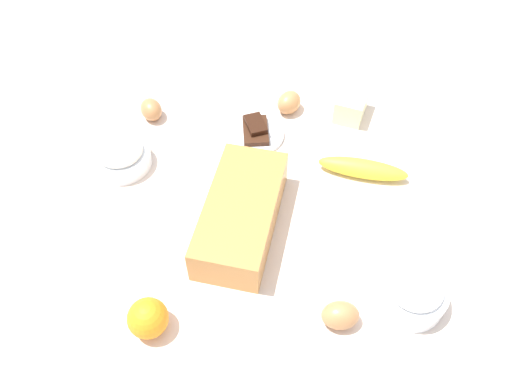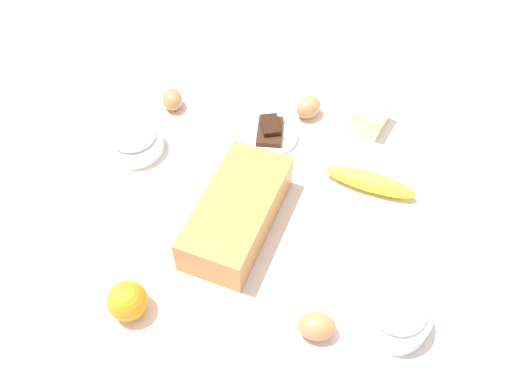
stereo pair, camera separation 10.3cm
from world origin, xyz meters
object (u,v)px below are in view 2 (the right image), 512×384
(banana, at_px, (370,182))
(egg_loose, at_px, (316,326))
(orange_fruit, at_px, (127,301))
(chocolate_plate, at_px, (269,133))
(loaf_pan, at_px, (237,211))
(flour_bowl, at_px, (134,141))
(egg_near_butter, at_px, (172,99))
(egg_beside_bowl, at_px, (308,107))
(butter_block, at_px, (371,116))
(sugar_bowl, at_px, (395,314))

(banana, height_order, egg_loose, egg_loose)
(orange_fruit, relative_size, chocolate_plate, 0.54)
(loaf_pan, height_order, banana, loaf_pan)
(loaf_pan, height_order, chocolate_plate, loaf_pan)
(egg_loose, bearing_deg, flour_bowl, 49.63)
(egg_near_butter, xyz_separation_m, chocolate_plate, (-0.06, -0.24, -0.01))
(egg_beside_bowl, bearing_deg, butter_block, -95.79)
(egg_beside_bowl, height_order, chocolate_plate, egg_beside_bowl)
(sugar_bowl, xyz_separation_m, egg_near_butter, (0.48, 0.52, -0.01))
(loaf_pan, xyz_separation_m, banana, (0.13, -0.26, -0.02))
(banana, relative_size, chocolate_plate, 1.46)
(flour_bowl, bearing_deg, loaf_pan, -122.25)
(sugar_bowl, relative_size, butter_block, 1.33)
(loaf_pan, distance_m, flour_bowl, 0.31)
(sugar_bowl, distance_m, egg_beside_bowl, 0.54)
(sugar_bowl, bearing_deg, banana, 8.56)
(orange_fruit, bearing_deg, egg_near_butter, 6.80)
(butter_block, relative_size, chocolate_plate, 0.69)
(egg_near_butter, relative_size, chocolate_plate, 0.47)
(egg_near_butter, bearing_deg, banana, -111.05)
(orange_fruit, relative_size, butter_block, 0.78)
(sugar_bowl, distance_m, egg_loose, 0.13)
(orange_fruit, relative_size, egg_near_butter, 1.15)
(egg_beside_bowl, bearing_deg, egg_loose, -173.17)
(banana, xyz_separation_m, egg_loose, (-0.34, 0.08, 0.00))
(chocolate_plate, bearing_deg, egg_beside_bowl, -43.76)
(flour_bowl, height_order, butter_block, flour_bowl)
(sugar_bowl, xyz_separation_m, egg_beside_bowl, (0.50, 0.19, -0.01))
(egg_near_butter, bearing_deg, egg_loose, -143.24)
(egg_near_butter, bearing_deg, chocolate_plate, -104.08)
(banana, bearing_deg, butter_block, 1.21)
(loaf_pan, xyz_separation_m, orange_fruit, (-0.21, 0.15, -0.01))
(orange_fruit, xyz_separation_m, egg_near_butter, (0.53, 0.06, -0.01))
(loaf_pan, height_order, sugar_bowl, loaf_pan)
(butter_block, relative_size, egg_beside_bowl, 1.40)
(flour_bowl, height_order, sugar_bowl, sugar_bowl)
(sugar_bowl, bearing_deg, egg_loose, 106.30)
(banana, xyz_separation_m, egg_beside_bowl, (0.20, 0.15, 0.01))
(egg_near_butter, bearing_deg, egg_beside_bowl, -85.97)
(loaf_pan, relative_size, egg_near_butter, 4.96)
(egg_near_butter, distance_m, egg_loose, 0.65)
(loaf_pan, xyz_separation_m, butter_block, (0.32, -0.25, -0.01))
(flour_bowl, bearing_deg, egg_near_butter, -16.84)
(orange_fruit, distance_m, egg_near_butter, 0.53)
(chocolate_plate, bearing_deg, flour_bowl, 107.29)
(flour_bowl, relative_size, butter_block, 1.39)
(loaf_pan, height_order, egg_near_butter, loaf_pan)
(flour_bowl, bearing_deg, orange_fruit, -163.98)
(loaf_pan, relative_size, orange_fruit, 4.31)
(sugar_bowl, bearing_deg, flour_bowl, 59.53)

